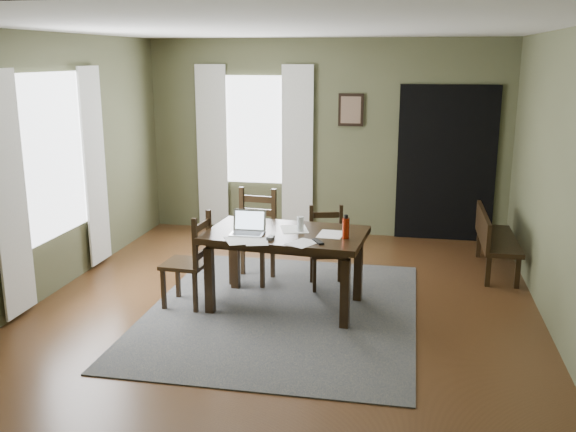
% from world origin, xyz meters
% --- Properties ---
extents(ground, '(5.00, 6.00, 0.01)m').
position_xyz_m(ground, '(0.00, 0.00, -0.01)').
color(ground, '#492C16').
extents(room_shell, '(5.02, 6.02, 2.71)m').
position_xyz_m(room_shell, '(0.00, 0.00, 1.80)').
color(room_shell, '#515436').
rests_on(room_shell, ground).
extents(rug, '(2.60, 3.20, 0.01)m').
position_xyz_m(rug, '(0.00, 0.00, 0.01)').
color(rug, '#3E3E3E').
rests_on(rug, ground).
extents(dining_table, '(1.61, 1.05, 0.77)m').
position_xyz_m(dining_table, '(0.01, 0.13, 0.69)').
color(dining_table, black).
rests_on(dining_table, rug).
extents(chair_end, '(0.45, 0.44, 0.95)m').
position_xyz_m(chair_end, '(-0.93, -0.03, 0.47)').
color(chair_end, black).
rests_on(chair_end, rug).
extents(chair_back_left, '(0.49, 0.49, 1.02)m').
position_xyz_m(chair_back_left, '(-0.49, 0.84, 0.50)').
color(chair_back_left, black).
rests_on(chair_back_left, rug).
extents(chair_back_right, '(0.46, 0.47, 0.87)m').
position_xyz_m(chair_back_right, '(0.33, 0.80, 0.43)').
color(chair_back_right, black).
rests_on(chair_back_right, rug).
extents(bench, '(0.41, 1.26, 0.71)m').
position_xyz_m(bench, '(2.16, 1.67, 0.43)').
color(bench, black).
rests_on(bench, ground).
extents(laptop, '(0.33, 0.26, 0.22)m').
position_xyz_m(laptop, '(-0.34, 0.01, 0.84)').
color(laptop, '#B7B7BC').
rests_on(laptop, dining_table).
extents(computer_mouse, '(0.06, 0.10, 0.03)m').
position_xyz_m(computer_mouse, '(-0.08, -0.16, 0.80)').
color(computer_mouse, '#3F3F42').
rests_on(computer_mouse, dining_table).
extents(tv_remote, '(0.13, 0.17, 0.02)m').
position_xyz_m(tv_remote, '(0.38, -0.18, 0.79)').
color(tv_remote, black).
rests_on(tv_remote, dining_table).
extents(drinking_glass, '(0.07, 0.07, 0.15)m').
position_xyz_m(drinking_glass, '(0.15, 0.18, 0.86)').
color(drinking_glass, silver).
rests_on(drinking_glass, dining_table).
extents(water_bottle, '(0.09, 0.09, 0.23)m').
position_xyz_m(water_bottle, '(0.61, 0.01, 0.89)').
color(water_bottle, '#97210B').
rests_on(water_bottle, dining_table).
extents(paper_a, '(0.36, 0.39, 0.00)m').
position_xyz_m(paper_a, '(-0.36, -0.25, 0.78)').
color(paper_a, white).
rests_on(paper_a, dining_table).
extents(paper_b, '(0.32, 0.35, 0.00)m').
position_xyz_m(paper_b, '(0.24, -0.23, 0.78)').
color(paper_b, white).
rests_on(paper_b, dining_table).
extents(paper_c, '(0.33, 0.38, 0.00)m').
position_xyz_m(paper_c, '(0.08, 0.24, 0.78)').
color(paper_c, white).
rests_on(paper_c, dining_table).
extents(paper_d, '(0.26, 0.32, 0.00)m').
position_xyz_m(paper_d, '(0.46, 0.12, 0.78)').
color(paper_d, white).
rests_on(paper_d, dining_table).
extents(paper_e, '(0.27, 0.31, 0.00)m').
position_xyz_m(paper_e, '(-0.19, -0.26, 0.78)').
color(paper_e, white).
rests_on(paper_e, dining_table).
extents(window_left, '(0.01, 1.30, 1.70)m').
position_xyz_m(window_left, '(-2.47, 0.20, 1.45)').
color(window_left, white).
rests_on(window_left, ground).
extents(window_back, '(1.00, 0.01, 1.50)m').
position_xyz_m(window_back, '(-1.00, 2.97, 1.45)').
color(window_back, white).
rests_on(window_back, ground).
extents(curtain_left_near, '(0.03, 0.48, 2.30)m').
position_xyz_m(curtain_left_near, '(-2.44, -0.62, 1.20)').
color(curtain_left_near, silver).
rests_on(curtain_left_near, ground).
extents(curtain_left_far, '(0.03, 0.48, 2.30)m').
position_xyz_m(curtain_left_far, '(-2.44, 1.02, 1.20)').
color(curtain_left_far, silver).
rests_on(curtain_left_far, ground).
extents(curtain_back_left, '(0.44, 0.03, 2.30)m').
position_xyz_m(curtain_back_left, '(-1.62, 2.94, 1.20)').
color(curtain_back_left, silver).
rests_on(curtain_back_left, ground).
extents(curtain_back_right, '(0.44, 0.03, 2.30)m').
position_xyz_m(curtain_back_right, '(-0.38, 2.94, 1.20)').
color(curtain_back_right, silver).
rests_on(curtain_back_right, ground).
extents(framed_picture, '(0.34, 0.03, 0.44)m').
position_xyz_m(framed_picture, '(0.35, 2.97, 1.75)').
color(framed_picture, black).
rests_on(framed_picture, ground).
extents(doorway_back, '(1.30, 0.03, 2.10)m').
position_xyz_m(doorway_back, '(1.65, 2.97, 1.05)').
color(doorway_back, black).
rests_on(doorway_back, ground).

